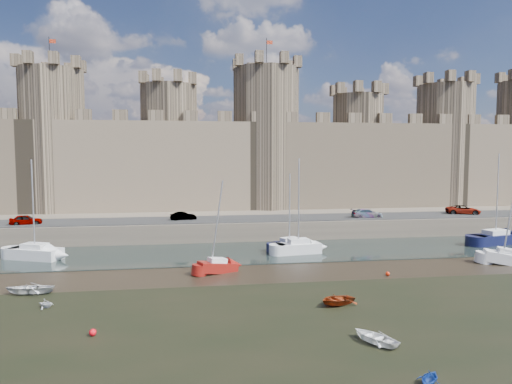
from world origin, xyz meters
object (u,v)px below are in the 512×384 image
(car_3, at_px, (463,210))
(sailboat_4, at_px, (217,265))
(car_1, at_px, (183,216))
(sailboat_3, at_px, (495,238))
(car_0, at_px, (26,220))
(dinghy_1, at_px, (430,379))
(sailboat_2, at_px, (298,247))
(sailboat_0, at_px, (35,252))
(sailboat_1, at_px, (289,244))
(car_2, at_px, (367,213))
(sailboat_5, at_px, (509,257))

(car_3, bearing_deg, sailboat_4, 133.24)
(car_1, bearing_deg, sailboat_3, -110.49)
(car_0, height_order, sailboat_3, sailboat_3)
(car_1, bearing_deg, dinghy_1, -170.01)
(sailboat_2, distance_m, sailboat_3, 26.08)
(sailboat_4, xyz_separation_m, dinghy_1, (8.91, -23.30, -0.26))
(sailboat_0, distance_m, sailboat_4, 20.88)
(car_0, height_order, sailboat_0, sailboat_0)
(sailboat_2, relative_size, sailboat_3, 0.95)
(sailboat_2, height_order, dinghy_1, sailboat_2)
(sailboat_0, relative_size, dinghy_1, 6.79)
(car_3, distance_m, dinghy_1, 50.90)
(sailboat_1, xyz_separation_m, sailboat_2, (0.52, -2.32, 0.11))
(car_1, distance_m, sailboat_1, 15.80)
(car_1, relative_size, car_2, 0.79)
(car_1, height_order, sailboat_4, sailboat_4)
(sailboat_0, xyz_separation_m, sailboat_1, (28.31, 0.91, -0.09))
(sailboat_2, bearing_deg, sailboat_5, -28.46)
(car_2, distance_m, sailboat_5, 20.12)
(car_1, xyz_separation_m, car_2, (25.48, -1.21, 0.06))
(car_2, bearing_deg, sailboat_2, 132.87)
(sailboat_3, bearing_deg, car_2, 135.33)
(car_1, height_order, car_3, car_3)
(dinghy_1, bearing_deg, car_0, -2.12)
(car_1, xyz_separation_m, sailboat_1, (12.56, -9.29, -2.33))
(sailboat_3, bearing_deg, sailboat_0, 167.86)
(sailboat_1, height_order, sailboat_2, sailboat_2)
(dinghy_1, bearing_deg, car_3, -74.66)
(sailboat_2, bearing_deg, car_3, 15.60)
(sailboat_1, bearing_deg, sailboat_4, -158.74)
(car_2, xyz_separation_m, sailboat_1, (-12.92, -8.09, -2.40))
(sailboat_3, bearing_deg, car_3, 66.53)
(car_1, distance_m, dinghy_1, 43.60)
(car_3, height_order, sailboat_2, sailboat_2)
(car_1, relative_size, dinghy_1, 2.19)
(sailboat_0, distance_m, sailboat_2, 28.87)
(sailboat_1, bearing_deg, car_1, 119.72)
(car_3, distance_m, sailboat_1, 30.11)
(car_3, bearing_deg, sailboat_1, 125.35)
(sailboat_0, height_order, dinghy_1, sailboat_0)
(car_2, bearing_deg, car_3, -81.78)
(car_1, bearing_deg, sailboat_0, 116.41)
(car_0, distance_m, dinghy_1, 51.75)
(car_1, distance_m, sailboat_5, 38.86)
(car_0, distance_m, sailboat_4, 28.93)
(car_1, height_order, car_2, car_2)
(car_1, bearing_deg, car_2, -99.23)
(sailboat_1, xyz_separation_m, dinghy_1, (-0.20, -32.43, -0.32))
(car_3, xyz_separation_m, sailboat_3, (-1.91, -9.98, -2.31))
(sailboat_1, bearing_deg, car_0, 141.96)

